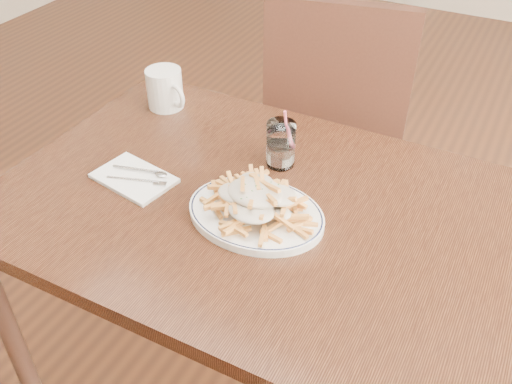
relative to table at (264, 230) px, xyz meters
The scene contains 8 objects.
table is the anchor object (origin of this frame).
chair_far 0.77m from the table, 97.41° to the left, with size 0.53×0.53×0.99m.
fries_plate 0.10m from the table, 82.94° to the right, with size 0.35×0.32×0.02m.
loaded_fries 0.15m from the table, 82.94° to the right, with size 0.26×0.22×0.07m.
napkin 0.33m from the table, 168.64° to the right, with size 0.19×0.12×0.01m, color white.
cutlery 0.33m from the table, 169.50° to the right, with size 0.16×0.10×0.01m.
water_glass 0.20m from the table, 102.64° to the left, with size 0.07×0.07×0.15m.
coffee_mug 0.53m from the table, 149.28° to the left, with size 0.14×0.10×0.11m.
Camera 1 is at (0.44, -0.88, 1.55)m, focal length 40.00 mm.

